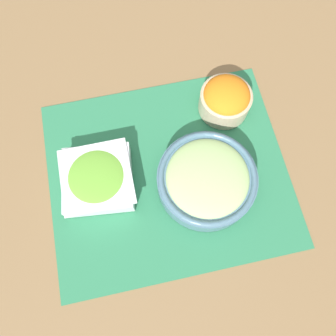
% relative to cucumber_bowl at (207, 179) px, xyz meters
% --- Properties ---
extents(ground_plane, '(3.00, 3.00, 0.00)m').
position_rel_cucumber_bowl_xyz_m(ground_plane, '(0.07, -0.04, -0.04)').
color(ground_plane, olive).
extents(placemat, '(0.50, 0.42, 0.00)m').
position_rel_cucumber_bowl_xyz_m(placemat, '(0.07, -0.04, -0.04)').
color(placemat, '#2D7A51').
rests_on(placemat, ground_plane).
extents(cucumber_bowl, '(0.20, 0.20, 0.06)m').
position_rel_cucumber_bowl_xyz_m(cucumber_bowl, '(0.00, 0.00, 0.00)').
color(cucumber_bowl, slate).
rests_on(cucumber_bowl, placemat).
extents(lettuce_bowl, '(0.15, 0.15, 0.05)m').
position_rel_cucumber_bowl_xyz_m(lettuce_bowl, '(0.21, -0.05, -0.01)').
color(lettuce_bowl, white).
rests_on(lettuce_bowl, placemat).
extents(carrot_bowl, '(0.11, 0.11, 0.08)m').
position_rel_cucumber_bowl_xyz_m(carrot_bowl, '(-0.08, -0.17, 0.01)').
color(carrot_bowl, '#C6B28E').
rests_on(carrot_bowl, placemat).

